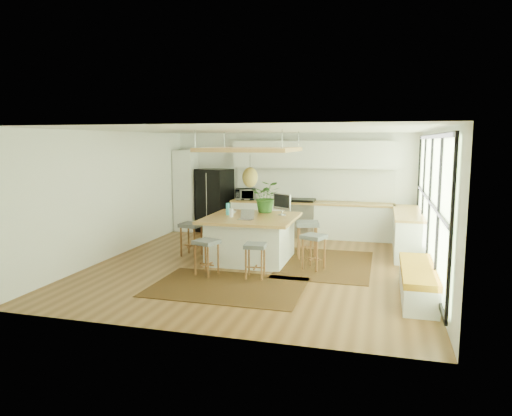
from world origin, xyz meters
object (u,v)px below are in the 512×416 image
(fridge, at_px, (215,198))
(monitor, at_px, (282,203))
(stool_left_side, at_px, (191,240))
(laptop, at_px, (246,214))
(microwave, at_px, (246,193))
(island_plant, at_px, (267,200))
(stool_right_front, at_px, (314,252))
(island, at_px, (251,239))
(stool_near_left, at_px, (207,257))
(stool_right_back, at_px, (307,242))
(stool_near_right, at_px, (255,259))

(fridge, bearing_deg, monitor, -27.80)
(stool_left_side, distance_m, laptop, 1.60)
(microwave, height_order, island_plant, island_plant)
(monitor, distance_m, island_plant, 0.50)
(stool_right_front, bearing_deg, laptop, -178.95)
(island, height_order, microwave, microwave)
(island, distance_m, monitor, 1.00)
(island, xyz_separation_m, laptop, (0.00, -0.40, 0.58))
(island, xyz_separation_m, stool_left_side, (-1.37, 0.05, -0.11))
(stool_near_left, xyz_separation_m, stool_right_front, (1.87, 0.92, 0.00))
(stool_right_back, bearing_deg, stool_near_right, -111.47)
(fridge, relative_size, laptop, 5.64)
(microwave, bearing_deg, island_plant, -75.70)
(microwave, bearing_deg, stool_near_left, -97.18)
(stool_left_side, relative_size, microwave, 1.34)
(stool_near_left, xyz_separation_m, monitor, (1.07, 1.68, 0.83))
(laptop, bearing_deg, stool_right_front, 7.83)
(stool_right_front, distance_m, microwave, 3.97)
(island_plant, bearing_deg, laptop, -98.80)
(fridge, height_order, stool_left_side, fridge)
(fridge, xyz_separation_m, island, (1.84, -2.80, -0.46))
(laptop, relative_size, microwave, 0.57)
(fridge, height_order, laptop, fridge)
(stool_near_left, height_order, stool_left_side, stool_left_side)
(island, bearing_deg, stool_right_front, -15.45)
(stool_near_left, relative_size, stool_right_front, 0.97)
(stool_left_side, bearing_deg, stool_right_front, -8.89)
(fridge, bearing_deg, stool_near_right, -43.37)
(laptop, bearing_deg, stool_near_right, -55.96)
(laptop, height_order, monitor, monitor)
(island, distance_m, stool_near_right, 1.32)
(monitor, relative_size, island_plant, 0.72)
(stool_right_back, xyz_separation_m, stool_left_side, (-2.48, -0.44, 0.00))
(stool_right_back, height_order, stool_left_side, stool_right_back)
(island_plant, bearing_deg, island, -104.04)
(stool_near_left, bearing_deg, monitor, 57.60)
(laptop, distance_m, microwave, 3.30)
(stool_right_front, bearing_deg, monitor, 136.55)
(fridge, height_order, stool_right_front, fridge)
(stool_near_left, bearing_deg, fridge, 108.19)
(fridge, bearing_deg, stool_right_front, -27.40)
(stool_left_side, bearing_deg, stool_near_left, -56.94)
(fridge, distance_m, stool_near_right, 4.67)
(laptop, bearing_deg, stool_near_left, -111.89)
(island_plant, bearing_deg, microwave, 117.67)
(stool_near_left, height_order, stool_right_front, stool_right_front)
(stool_right_front, height_order, laptop, laptop)
(stool_near_left, distance_m, stool_right_back, 2.40)
(stool_left_side, height_order, laptop, laptop)
(stool_near_right, relative_size, laptop, 2.09)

